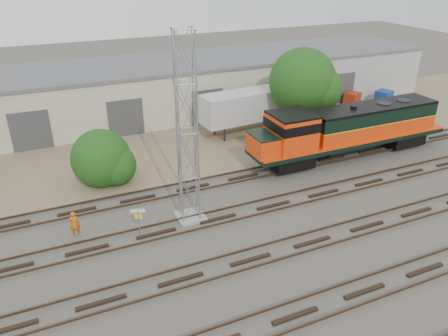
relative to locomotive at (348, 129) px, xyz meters
name	(u,v)px	position (x,y,z in m)	size (l,w,h in m)	color
ground	(285,217)	(-9.27, -6.00, -2.42)	(140.00, 140.00, 0.00)	#47423A
dirt_strip	(200,137)	(-9.27, 9.00, -2.41)	(80.00, 16.00, 0.02)	#726047
tracks	(312,242)	(-9.27, -9.00, -2.34)	(80.00, 20.40, 0.28)	black
warehouse	(172,87)	(-9.23, 16.98, 0.24)	(58.40, 10.40, 5.30)	beige
locomotive	(348,129)	(0.00, 0.00, 0.00)	(17.57, 3.08, 4.22)	black
signal_tower	(187,135)	(-14.78, -3.60, 3.23)	(1.71, 1.71, 11.60)	gray
sign_post	(139,218)	(-18.23, -4.50, -1.00)	(0.80, 0.29, 2.03)	gray
worker	(74,224)	(-21.64, -2.63, -1.61)	(0.59, 0.39, 1.62)	#D45B0B
semi_trailer	(268,103)	(-2.56, 8.52, 0.04)	(12.90, 3.69, 3.91)	#BCBCBC
dumpster_blue	(384,97)	(12.99, 9.86, -1.67)	(1.60, 1.50, 1.50)	navy
dumpster_red	(352,99)	(9.51, 10.94, -1.72)	(1.50, 1.40, 1.40)	maroon
tree_mid	(105,160)	(-18.67, 3.46, -0.65)	(4.46, 4.25, 4.25)	#382619
tree_east	(306,83)	(-0.41, 5.61, 2.42)	(6.16, 5.87, 7.92)	#382619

